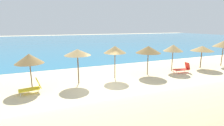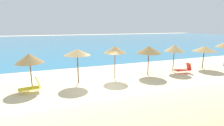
# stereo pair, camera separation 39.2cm
# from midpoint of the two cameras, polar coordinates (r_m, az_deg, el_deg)

# --- Properties ---
(ground_plane) EXTENTS (160.00, 160.00, 0.00)m
(ground_plane) POSITION_cam_midpoint_polar(r_m,az_deg,el_deg) (13.09, -0.67, -7.84)
(ground_plane) COLOR beige
(sea_water) EXTENTS (160.00, 67.69, 0.01)m
(sea_water) POSITION_cam_midpoint_polar(r_m,az_deg,el_deg) (52.57, -15.95, 6.89)
(sea_water) COLOR teal
(sea_water) RESTS_ON ground_plane
(beach_umbrella_3) EXTENTS (1.99, 1.99, 2.58)m
(beach_umbrella_3) POSITION_cam_midpoint_polar(r_m,az_deg,el_deg) (13.52, -25.02, 1.43)
(beach_umbrella_3) COLOR brown
(beach_umbrella_3) RESTS_ON ground_plane
(beach_umbrella_4) EXTENTS (2.06, 2.06, 2.74)m
(beach_umbrella_4) POSITION_cam_midpoint_polar(r_m,az_deg,el_deg) (13.59, -10.68, 3.54)
(beach_umbrella_4) COLOR brown
(beach_umbrella_4) RESTS_ON ground_plane
(beach_umbrella_5) EXTENTS (1.94, 1.94, 2.82)m
(beach_umbrella_5) POSITION_cam_midpoint_polar(r_m,az_deg,el_deg) (14.66, 1.75, 4.48)
(beach_umbrella_5) COLOR brown
(beach_umbrella_5) RESTS_ON ground_plane
(beach_umbrella_6) EXTENTS (2.32, 2.32, 2.69)m
(beach_umbrella_6) POSITION_cam_midpoint_polar(r_m,az_deg,el_deg) (16.11, 12.82, 4.33)
(beach_umbrella_6) COLOR brown
(beach_umbrella_6) RESTS_ON ground_plane
(beach_umbrella_7) EXTENTS (1.94, 1.94, 2.67)m
(beach_umbrella_7) POSITION_cam_midpoint_polar(r_m,az_deg,el_deg) (18.10, 20.61, 4.62)
(beach_umbrella_7) COLOR brown
(beach_umbrella_7) RESTS_ON ground_plane
(beach_umbrella_8) EXTENTS (2.33, 2.33, 2.40)m
(beach_umbrella_8) POSITION_cam_midpoint_polar(r_m,az_deg,el_deg) (20.61, 28.82, 4.14)
(beach_umbrella_8) COLOR brown
(beach_umbrella_8) RESTS_ON ground_plane
(lounge_chair_0) EXTENTS (1.48, 0.82, 1.00)m
(lounge_chair_0) POSITION_cam_midpoint_polar(r_m,az_deg,el_deg) (13.00, -24.33, -7.19)
(lounge_chair_0) COLOR yellow
(lounge_chair_0) RESTS_ON ground_plane
(lounge_chair_1) EXTENTS (1.65, 0.80, 0.98)m
(lounge_chair_1) POSITION_cam_midpoint_polar(r_m,az_deg,el_deg) (18.11, 23.35, -1.83)
(lounge_chair_1) COLOR red
(lounge_chair_1) RESTS_ON ground_plane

